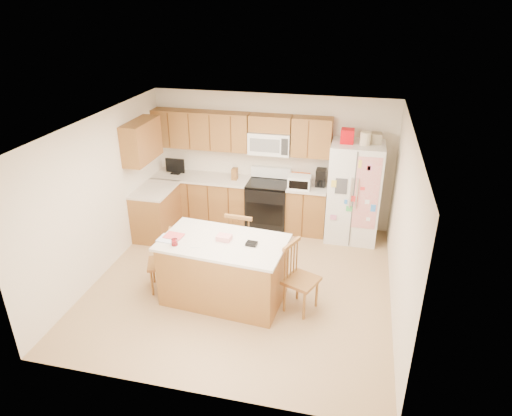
% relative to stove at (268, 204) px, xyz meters
% --- Properties ---
extents(ground, '(4.50, 4.50, 0.00)m').
position_rel_stove_xyz_m(ground, '(0.00, -1.94, -0.47)').
color(ground, tan).
rests_on(ground, ground).
extents(room_shell, '(4.60, 4.60, 2.52)m').
position_rel_stove_xyz_m(room_shell, '(0.00, -1.94, 0.97)').
color(room_shell, beige).
rests_on(room_shell, ground).
extents(cabinetry, '(3.36, 1.56, 2.15)m').
position_rel_stove_xyz_m(cabinetry, '(-0.98, -0.15, 0.44)').
color(cabinetry, olive).
rests_on(cabinetry, ground).
extents(stove, '(0.76, 0.65, 1.13)m').
position_rel_stove_xyz_m(stove, '(0.00, 0.00, 0.00)').
color(stove, black).
rests_on(stove, ground).
extents(refrigerator, '(0.90, 0.79, 2.04)m').
position_rel_stove_xyz_m(refrigerator, '(1.57, -0.06, 0.45)').
color(refrigerator, white).
rests_on(refrigerator, ground).
extents(island, '(1.84, 1.17, 1.05)m').
position_rel_stove_xyz_m(island, '(-0.16, -2.39, 0.01)').
color(island, olive).
rests_on(island, ground).
extents(windsor_chair_left, '(0.51, 0.52, 0.95)m').
position_rel_stove_xyz_m(windsor_chair_left, '(-1.12, -2.35, -0.02)').
color(windsor_chair_left, olive).
rests_on(windsor_chair_left, ground).
extents(windsor_chair_back, '(0.48, 0.46, 1.06)m').
position_rel_stove_xyz_m(windsor_chair_back, '(-0.09, -1.60, 0.03)').
color(windsor_chair_back, olive).
rests_on(windsor_chair_back, ground).
extents(windsor_chair_right, '(0.56, 0.57, 1.03)m').
position_rel_stove_xyz_m(windsor_chair_right, '(0.95, -2.38, 0.01)').
color(windsor_chair_right, olive).
rests_on(windsor_chair_right, ground).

